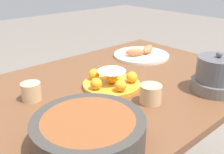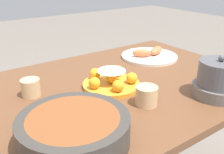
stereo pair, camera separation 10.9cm
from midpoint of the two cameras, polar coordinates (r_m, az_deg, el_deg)
The scene contains 7 objects.
dining_table at distance 1.16m, azimuth -2.62°, elevation -6.57°, with size 1.31×0.88×0.77m.
cake_plate at distance 1.08m, azimuth -2.96°, elevation -0.86°, with size 0.24×0.24×0.08m.
serving_bowl at distance 0.74m, azimuth -9.35°, elevation -11.58°, with size 0.32×0.32×0.08m.
seafood_platter at distance 1.47m, azimuth 4.34°, elevation 4.96°, with size 0.31×0.31×0.06m.
cup_near at distance 1.03m, azimuth -20.08°, elevation -3.06°, with size 0.07×0.07×0.07m.
cup_far at distance 0.96m, azimuth 5.24°, elevation -3.76°, with size 0.08×0.08×0.07m.
warming_pot at distance 1.09m, azimuth 19.06°, elevation 0.22°, with size 0.18×0.18×0.17m.
Camera 1 is at (0.67, 0.75, 1.23)m, focal length 42.00 mm.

